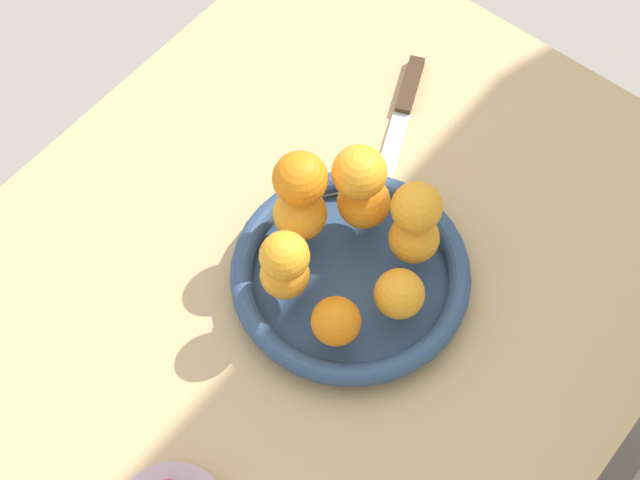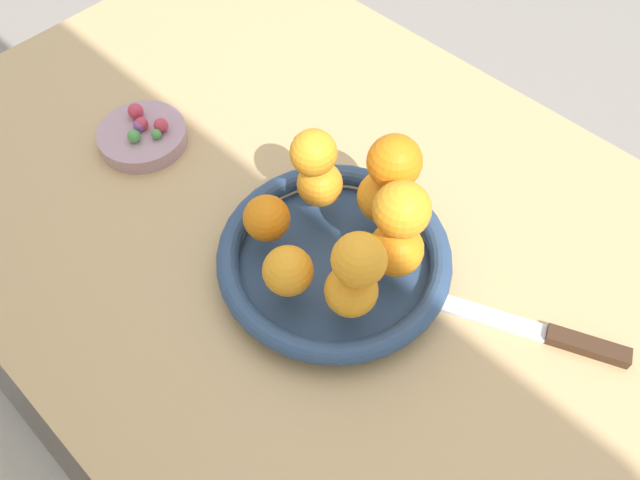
{
  "view_description": "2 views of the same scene",
  "coord_description": "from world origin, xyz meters",
  "views": [
    {
      "loc": [
        0.32,
        0.34,
        1.75
      ],
      "look_at": [
        -0.09,
        -0.0,
        0.82
      ],
      "focal_mm": 55.0,
      "sensor_mm": 36.0,
      "label": 1
    },
    {
      "loc": [
        -0.37,
        0.34,
        1.37
      ],
      "look_at": [
        -0.1,
        0.06,
        0.82
      ],
      "focal_mm": 35.0,
      "sensor_mm": 36.0,
      "label": 2
    }
  ],
  "objects": [
    {
      "name": "orange_7",
      "position": [
        -0.16,
        0.07,
        0.87
      ],
      "size": [
        0.06,
        0.06,
        0.06
      ],
      "primitive_type": "sphere",
      "color": "orange",
      "rests_on": "orange_2"
    },
    {
      "name": "dining_table",
      "position": [
        0.0,
        0.0,
        0.65
      ],
      "size": [
        1.1,
        0.76,
        0.74
      ],
      "color": "tan",
      "rests_on": "ground_plane"
    },
    {
      "name": "orange_6",
      "position": [
        -0.16,
        -0.0,
        0.87
      ],
      "size": [
        0.06,
        0.06,
        0.06
      ],
      "primitive_type": "sphere",
      "color": "orange",
      "rests_on": "orange_3"
    },
    {
      "name": "orange_2",
      "position": [
        -0.16,
        0.08,
        0.81
      ],
      "size": [
        0.06,
        0.06,
        0.06
      ],
      "primitive_type": "sphere",
      "color": "orange",
      "rests_on": "fruit_bowl"
    },
    {
      "name": "orange_8",
      "position": [
        -0.11,
        -0.04,
        0.87
      ],
      "size": [
        0.06,
        0.06,
        0.06
      ],
      "primitive_type": "sphere",
      "color": "orange",
      "rests_on": "orange_4"
    },
    {
      "name": "orange_3",
      "position": [
        -0.16,
        0.01,
        0.81
      ],
      "size": [
        0.06,
        0.06,
        0.06
      ],
      "primitive_type": "sphere",
      "color": "orange",
      "rests_on": "fruit_bowl"
    },
    {
      "name": "knife",
      "position": [
        -0.32,
        -0.06,
        0.75
      ],
      "size": [
        0.25,
        0.12,
        0.01
      ],
      "color": "#3F2819",
      "rests_on": "dining_table"
    },
    {
      "name": "orange_4",
      "position": [
        -0.1,
        -0.04,
        0.81
      ],
      "size": [
        0.06,
        0.06,
        0.06
      ],
      "primitive_type": "sphere",
      "color": "orange",
      "rests_on": "fruit_bowl"
    },
    {
      "name": "orange_0",
      "position": [
        -0.03,
        0.07,
        0.81
      ],
      "size": [
        0.05,
        0.05,
        0.05
      ],
      "primitive_type": "sphere",
      "color": "orange",
      "rests_on": "fruit_bowl"
    },
    {
      "name": "orange_1",
      "position": [
        -0.1,
        0.11,
        0.81
      ],
      "size": [
        0.06,
        0.06,
        0.06
      ],
      "primitive_type": "sphere",
      "color": "orange",
      "rests_on": "fruit_bowl"
    },
    {
      "name": "orange_9",
      "position": [
        -0.03,
        -0.0,
        0.86
      ],
      "size": [
        0.05,
        0.05,
        0.05
      ],
      "primitive_type": "sphere",
      "color": "orange",
      "rests_on": "orange_5"
    },
    {
      "name": "fruit_bowl",
      "position": [
        -0.1,
        0.04,
        0.76
      ],
      "size": [
        0.28,
        0.28,
        0.04
      ],
      "color": "navy",
      "rests_on": "dining_table"
    },
    {
      "name": "orange_5",
      "position": [
        -0.04,
        -0.01,
        0.81
      ],
      "size": [
        0.06,
        0.06,
        0.06
      ],
      "primitive_type": "sphere",
      "color": "orange",
      "rests_on": "fruit_bowl"
    }
  ]
}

